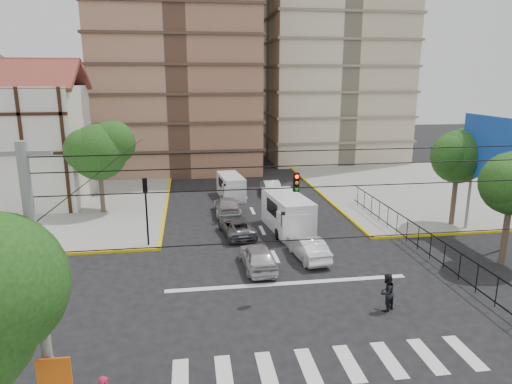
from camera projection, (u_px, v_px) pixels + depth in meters
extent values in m
plane|color=black|center=(294.00, 294.00, 23.11)|extent=(160.00, 160.00, 0.00)
cube|color=gray|center=(16.00, 203.00, 39.44)|extent=(26.00, 26.00, 0.15)
cube|color=gray|center=(445.00, 188.00, 45.11)|extent=(26.00, 26.00, 0.15)
cube|color=silver|center=(329.00, 365.00, 17.35)|extent=(12.00, 2.40, 0.01)
cube|color=silver|center=(288.00, 283.00, 24.26)|extent=(13.00, 0.40, 0.01)
cube|color=silver|center=(21.00, 147.00, 38.38)|extent=(10.00, 8.00, 10.00)
cube|color=maroon|center=(3.00, 74.00, 35.13)|extent=(10.80, 4.25, 2.65)
cube|color=maroon|center=(20.00, 75.00, 38.77)|extent=(10.80, 4.25, 2.65)
cylinder|color=slate|center=(506.00, 217.00, 28.48)|extent=(0.20, 0.20, 4.00)
cylinder|color=slate|center=(468.00, 201.00, 32.32)|extent=(0.20, 0.20, 4.00)
cube|color=silver|center=(494.00, 149.00, 29.42)|extent=(0.25, 6.00, 4.00)
cube|color=blue|center=(491.00, 149.00, 29.39)|extent=(0.08, 6.20, 4.20)
cylinder|color=#473828|center=(506.00, 230.00, 26.36)|extent=(0.36, 0.36, 4.20)
sphere|color=#1E3F12|center=(512.00, 183.00, 25.69)|extent=(3.60, 3.60, 3.60)
sphere|color=#1E3F12|center=(505.00, 182.00, 25.26)|extent=(2.70, 2.70, 2.70)
cylinder|color=#473828|center=(454.00, 196.00, 33.18)|extent=(0.36, 0.36, 4.48)
sphere|color=#1E3F12|center=(458.00, 157.00, 32.47)|extent=(3.80, 3.80, 3.80)
sphere|color=#1E3F12|center=(469.00, 148.00, 32.76)|extent=(3.04, 3.04, 3.04)
sphere|color=#1E3F12|center=(451.00, 155.00, 32.03)|extent=(2.85, 2.85, 2.85)
cylinder|color=#473828|center=(101.00, 188.00, 36.24)|extent=(0.36, 0.36, 4.20)
sphere|color=#1E3F12|center=(98.00, 152.00, 35.54)|extent=(4.40, 4.40, 4.40)
sphere|color=#1E3F12|center=(113.00, 143.00, 35.82)|extent=(3.52, 3.52, 3.52)
sphere|color=#1E3F12|center=(86.00, 150.00, 35.07)|extent=(3.30, 3.30, 3.30)
cylinder|color=black|center=(147.00, 219.00, 29.02)|extent=(0.12, 0.12, 3.50)
cube|color=black|center=(145.00, 185.00, 28.49)|extent=(0.28, 0.22, 0.90)
sphere|color=#FF0C0C|center=(145.00, 181.00, 28.41)|extent=(0.17, 0.17, 0.17)
cube|color=black|center=(296.00, 182.00, 21.69)|extent=(0.28, 0.22, 0.90)
cylinder|color=black|center=(369.00, 236.00, 12.95)|extent=(18.00, 0.03, 0.03)
cylinder|color=slate|center=(42.00, 310.00, 12.06)|extent=(0.28, 0.28, 9.00)
cube|color=slate|center=(22.00, 153.00, 11.04)|extent=(1.40, 0.12, 0.12)
cube|color=#E5590C|center=(55.00, 378.00, 12.31)|extent=(0.90, 0.06, 1.20)
cube|color=silver|center=(287.00, 213.00, 32.40)|extent=(2.90, 5.79, 2.55)
cube|color=silver|center=(294.00, 225.00, 30.31)|extent=(2.26, 1.59, 1.78)
cube|color=black|center=(296.00, 218.00, 29.78)|extent=(2.05, 0.36, 1.00)
cylinder|color=black|center=(278.00, 234.00, 30.76)|extent=(0.25, 0.78, 0.78)
cylinder|color=black|center=(308.00, 232.00, 31.06)|extent=(0.25, 0.78, 0.78)
cylinder|color=black|center=(268.00, 218.00, 34.17)|extent=(0.25, 0.78, 0.78)
cylinder|color=black|center=(296.00, 217.00, 34.47)|extent=(0.25, 0.78, 0.78)
cube|color=silver|center=(231.00, 186.00, 41.41)|extent=(2.33, 4.70, 2.08)
cube|color=silver|center=(233.00, 193.00, 39.70)|extent=(1.83, 1.28, 1.45)
cube|color=black|center=(233.00, 188.00, 39.28)|extent=(1.67, 0.30, 0.81)
cylinder|color=black|center=(223.00, 199.00, 40.07)|extent=(0.25, 0.63, 0.63)
cylinder|color=black|center=(242.00, 198.00, 40.32)|extent=(0.25, 0.63, 0.63)
cylinder|color=black|center=(220.00, 191.00, 42.85)|extent=(0.25, 0.63, 0.63)
cylinder|color=black|center=(239.00, 190.00, 43.09)|extent=(0.25, 0.63, 0.63)
imported|color=silver|center=(258.00, 257.00, 25.98)|extent=(1.91, 4.31, 1.44)
imported|color=white|center=(308.00, 248.00, 27.43)|extent=(1.93, 4.28, 1.36)
imported|color=#5A5C62|center=(237.00, 227.00, 31.56)|extent=(2.54, 4.62, 1.23)
imported|color=#BDBCC1|center=(227.00, 206.00, 36.42)|extent=(1.97, 4.82, 1.40)
imported|color=#29292C|center=(287.00, 202.00, 37.67)|extent=(1.74, 3.89, 1.30)
imported|color=silver|center=(270.00, 187.00, 42.79)|extent=(1.48, 4.17, 1.37)
imported|color=black|center=(386.00, 292.00, 21.26)|extent=(1.12, 1.07, 1.82)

